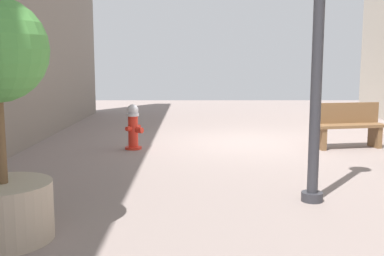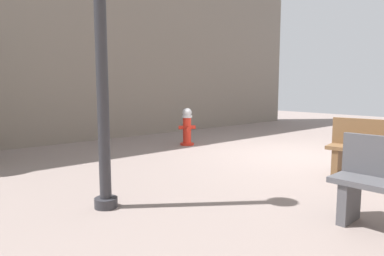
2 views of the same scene
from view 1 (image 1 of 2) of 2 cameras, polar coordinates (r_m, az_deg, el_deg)
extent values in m
plane|color=gray|center=(10.46, 7.12, -1.78)|extent=(23.40, 23.40, 0.00)
cylinder|color=red|center=(9.66, -7.33, -2.47)|extent=(0.35, 0.35, 0.05)
cylinder|color=red|center=(9.60, -7.37, -0.42)|extent=(0.21, 0.21, 0.65)
cylinder|color=silver|center=(9.55, -7.40, 1.67)|extent=(0.26, 0.26, 0.06)
sphere|color=silver|center=(9.54, -7.42, 2.24)|extent=(0.24, 0.24, 0.24)
cylinder|color=red|center=(9.70, -6.84, 0.14)|extent=(0.15, 0.16, 0.09)
cylinder|color=red|center=(9.47, -7.92, -0.08)|extent=(0.15, 0.16, 0.09)
cylinder|color=red|center=(9.50, -6.59, -0.27)|extent=(0.18, 0.17, 0.12)
cube|color=brown|center=(10.52, 21.88, -1.02)|extent=(0.17, 0.41, 0.45)
cube|color=brown|center=(9.90, 15.74, -1.27)|extent=(0.17, 0.41, 0.45)
cube|color=brown|center=(10.16, 18.97, 0.28)|extent=(1.62, 0.72, 0.06)
cube|color=brown|center=(10.29, 18.51, 1.80)|extent=(1.55, 0.35, 0.44)
cylinder|color=tan|center=(5.07, -22.41, -9.64)|extent=(0.97, 0.97, 0.60)
cylinder|color=#2D2D33|center=(6.23, 14.75, -8.29)|extent=(0.28, 0.28, 0.12)
cylinder|color=#2D2D33|center=(5.99, 15.49, 11.33)|extent=(0.14, 0.14, 4.07)
camera|label=2|loc=(6.61, 53.14, 1.99)|focal=31.77mm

